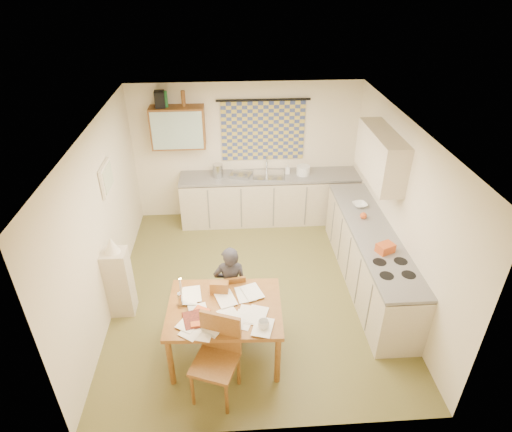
{
  "coord_description": "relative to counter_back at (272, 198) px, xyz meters",
  "views": [
    {
      "loc": [
        -0.3,
        -4.92,
        4.23
      ],
      "look_at": [
        0.04,
        0.2,
        1.14
      ],
      "focal_mm": 30.0,
      "sensor_mm": 36.0,
      "label": 1
    }
  ],
  "objects": [
    {
      "name": "candle_holder",
      "position": [
        -1.38,
        -3.07,
        0.39
      ],
      "size": [
        0.07,
        0.07,
        0.18
      ],
      "primitive_type": "cylinder",
      "rotation": [
        0.0,
        0.0,
        0.25
      ],
      "color": "silver",
      "rests_on": "dining_table"
    },
    {
      "name": "person",
      "position": [
        -0.8,
        -2.58,
        0.15
      ],
      "size": [
        0.45,
        0.3,
        1.19
      ],
      "primitive_type": "imported",
      "rotation": [
        0.0,
        0.0,
        3.12
      ],
      "color": "black",
      "rests_on": "floor"
    },
    {
      "name": "wall_right",
      "position": [
        1.56,
        -1.95,
        0.8
      ],
      "size": [
        0.02,
        4.5,
        2.5
      ],
      "primitive_type": "cube",
      "color": "beige",
      "rests_on": "floor"
    },
    {
      "name": "lampshade",
      "position": [
        -2.29,
        -2.3,
        0.66
      ],
      "size": [
        0.2,
        0.2,
        0.22
      ],
      "primitive_type": "cone",
      "color": "#F0E4C8",
      "rests_on": "shelf_stand"
    },
    {
      "name": "bowl",
      "position": [
        1.25,
        -1.21,
        0.5
      ],
      "size": [
        0.29,
        0.29,
        0.05
      ],
      "primitive_type": "imported",
      "rotation": [
        0.0,
        0.0,
        0.17
      ],
      "color": "white",
      "rests_on": "counter_right"
    },
    {
      "name": "chair_near",
      "position": [
        -0.98,
        -3.71,
        -0.14
      ],
      "size": [
        0.59,
        0.59,
        1.02
      ],
      "rotation": [
        0.0,
        0.0,
        -0.36
      ],
      "color": "brown",
      "rests_on": "floor"
    },
    {
      "name": "sink",
      "position": [
        -0.07,
        0.0,
        0.43
      ],
      "size": [
        0.58,
        0.49,
        0.1
      ],
      "primitive_type": "cube",
      "rotation": [
        0.0,
        0.0,
        -0.08
      ],
      "color": "silver",
      "rests_on": "counter_back"
    },
    {
      "name": "dish_rack",
      "position": [
        -0.56,
        -0.0,
        0.5
      ],
      "size": [
        0.43,
        0.4,
        0.06
      ],
      "primitive_type": "cube",
      "rotation": [
        0.0,
        0.0,
        -0.34
      ],
      "color": "silver",
      "rests_on": "counter_back"
    },
    {
      "name": "speaker",
      "position": [
        -1.85,
        0.13,
        1.83
      ],
      "size": [
        0.17,
        0.21,
        0.26
      ],
      "primitive_type": "cube",
      "rotation": [
        0.0,
        0.0,
        0.07
      ],
      "color": "black",
      "rests_on": "wall_cabinet"
    },
    {
      "name": "soap_bottle",
      "position": [
        0.27,
        0.05,
        0.55
      ],
      "size": [
        0.08,
        0.08,
        0.17
      ],
      "primitive_type": "imported",
      "rotation": [
        0.0,
        0.0,
        -0.02
      ],
      "color": "white",
      "rests_on": "counter_back"
    },
    {
      "name": "counter_back",
      "position": [
        0.0,
        0.0,
        0.0
      ],
      "size": [
        3.3,
        0.62,
        0.92
      ],
      "color": "#C1AF8E",
      "rests_on": "floor"
    },
    {
      "name": "window_blind",
      "position": [
        -0.15,
        0.27,
        1.2
      ],
      "size": [
        1.45,
        0.03,
        1.05
      ],
      "primitive_type": "cube",
      "color": "navy",
      "rests_on": "wall_back"
    },
    {
      "name": "wall_cabinet_glass",
      "position": [
        -1.6,
        -0.04,
        1.35
      ],
      "size": [
        0.84,
        0.02,
        0.64
      ],
      "primitive_type": "cube",
      "color": "#99B2A5",
      "rests_on": "wall_back"
    },
    {
      "name": "dining_table",
      "position": [
        -0.87,
        -3.13,
        -0.07
      ],
      "size": [
        1.37,
        1.06,
        0.75
      ],
      "rotation": [
        0.0,
        0.0,
        -0.04
      ],
      "color": "brown",
      "rests_on": "floor"
    },
    {
      "name": "candle_flame",
      "position": [
        -1.35,
        -3.09,
        0.71
      ],
      "size": [
        0.02,
        0.02,
        0.02
      ],
      "primitive_type": "sphere",
      "color": "#FFCC66",
      "rests_on": "dining_table"
    },
    {
      "name": "kettle",
      "position": [
        -0.97,
        -0.0,
        0.59
      ],
      "size": [
        0.21,
        0.21,
        0.24
      ],
      "primitive_type": "cylinder",
      "rotation": [
        0.0,
        0.0,
        -0.18
      ],
      "color": "silver",
      "rests_on": "counter_back"
    },
    {
      "name": "ceiling",
      "position": [
        -0.45,
        -1.95,
        2.06
      ],
      "size": [
        4.0,
        4.5,
        0.02
      ],
      "primitive_type": "cube",
      "color": "white",
      "rests_on": "floor"
    },
    {
      "name": "counter_right",
      "position": [
        1.25,
        -1.91,
        -0.0
      ],
      "size": [
        0.62,
        2.95,
        0.92
      ],
      "color": "#C1AF8E",
      "rests_on": "floor"
    },
    {
      "name": "book",
      "position": [
        -1.25,
        -3.2,
        0.31
      ],
      "size": [
        0.4,
        0.41,
        0.02
      ],
      "primitive_type": "imported",
      "rotation": [
        0.0,
        0.0,
        -0.52
      ],
      "color": "#C34E1E",
      "rests_on": "dining_table"
    },
    {
      "name": "print_canvas",
      "position": [
        -2.4,
        -1.55,
        1.25
      ],
      "size": [
        0.01,
        0.42,
        0.32
      ],
      "primitive_type": "cube",
      "color": "white",
      "rests_on": "wall_left"
    },
    {
      "name": "curtain_rod",
      "position": [
        -0.15,
        0.25,
        1.75
      ],
      "size": [
        1.6,
        0.04,
        0.04
      ],
      "primitive_type": "cylinder",
      "rotation": [
        0.0,
        1.57,
        0.0
      ],
      "color": "black",
      "rests_on": "wall_back"
    },
    {
      "name": "eyeglasses",
      "position": [
        -0.75,
        -3.44,
        0.31
      ],
      "size": [
        0.14,
        0.07,
        0.02
      ],
      "primitive_type": "cube",
      "rotation": [
        0.0,
        0.0,
        -0.24
      ],
      "color": "black",
      "rests_on": "dining_table"
    },
    {
      "name": "wall_left",
      "position": [
        -2.46,
        -1.95,
        0.8
      ],
      "size": [
        0.02,
        4.5,
        2.5
      ],
      "primitive_type": "cube",
      "color": "beige",
      "rests_on": "floor"
    },
    {
      "name": "mixing_bowl",
      "position": [
        0.55,
        -0.0,
        0.55
      ],
      "size": [
        0.24,
        0.24,
        0.16
      ],
      "primitive_type": "cylinder",
      "rotation": [
        0.0,
        0.0,
        -0.01
      ],
      "color": "white",
      "rests_on": "counter_back"
    },
    {
      "name": "tap",
      "position": [
        -0.09,
        0.18,
        0.61
      ],
      "size": [
        0.03,
        0.03,
        0.28
      ],
      "primitive_type": "cylinder",
      "rotation": [
        0.0,
        0.0,
        0.1
      ],
      "color": "silver",
      "rests_on": "counter_back"
    },
    {
      "name": "bottle_brown",
      "position": [
        -1.47,
        0.13,
        1.83
      ],
      "size": [
        0.08,
        0.08,
        0.26
      ],
      "primitive_type": "cylinder",
      "rotation": [
        0.0,
        0.0,
        0.2
      ],
      "color": "brown",
      "rests_on": "wall_cabinet"
    },
    {
      "name": "wall_front",
      "position": [
        -0.45,
        -4.21,
        0.8
      ],
      "size": [
        4.0,
        0.02,
        2.5
      ],
      "primitive_type": "cube",
      "color": "beige",
      "rests_on": "floor"
    },
    {
      "name": "bottle_green",
      "position": [
        -1.76,
        0.13,
        1.83
      ],
      "size": [
        0.07,
        0.07,
        0.26
      ],
      "primitive_type": "cylinder",
      "rotation": [
        0.0,
        0.0,
        -0.0
      ],
      "color": "#195926",
      "rests_on": "wall_cabinet"
    },
    {
      "name": "orange_bag",
      "position": [
        1.25,
        -2.41,
        0.53
      ],
      "size": [
        0.27,
        0.24,
        0.12
      ],
      "primitive_type": "cube",
      "rotation": [
        0.0,
        0.0,
        0.41
      ],
      "color": "#C34E1E",
      "rests_on": "counter_right"
    },
    {
      "name": "papers",
      "position": [
        -0.9,
        -3.26,
        0.31
      ],
      "size": [
        1.11,
        0.93,
        0.03
      ],
      "rotation": [
        0.0,
        0.0,
        -0.04
      ],
      "color": "white",
      "rests_on": "dining_table"
    },
    {
      "name": "wall_cabinet",
      "position": [
        -1.6,
        0.13,
        1.35
      ],
      "size": [
        0.9,
        0.34,
        0.7
      ],
      "primitive_type": "cube",
      "color": "brown",
      "rests_on": "wall_back"
    },
    {
      "name": "wall_back",
      "position": [
        -0.45,
        0.31,
        0.8
      ],
      "size": [
        4.0,
        0.02,
        2.5
      ],
      "primitive_type": "cube",
      "color": "beige",
      "rests_on": "floor"
    },
    {
      "name": "stove",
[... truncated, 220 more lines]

